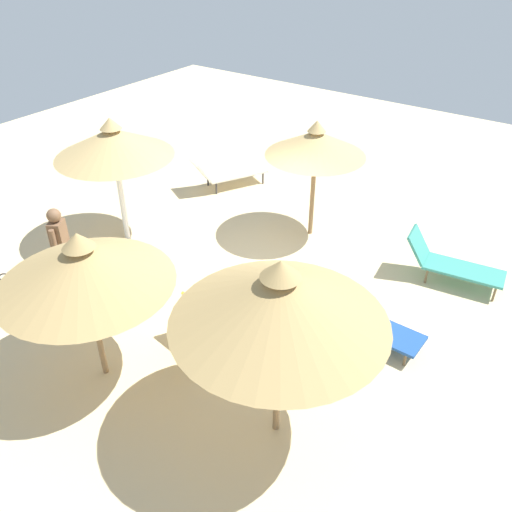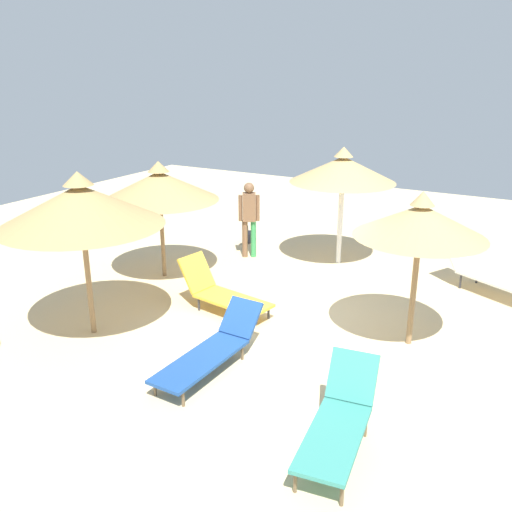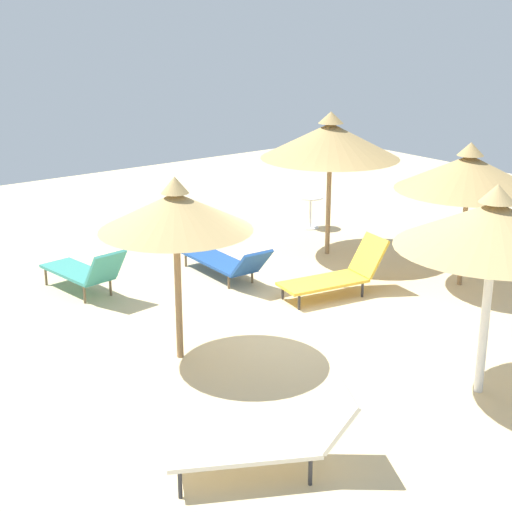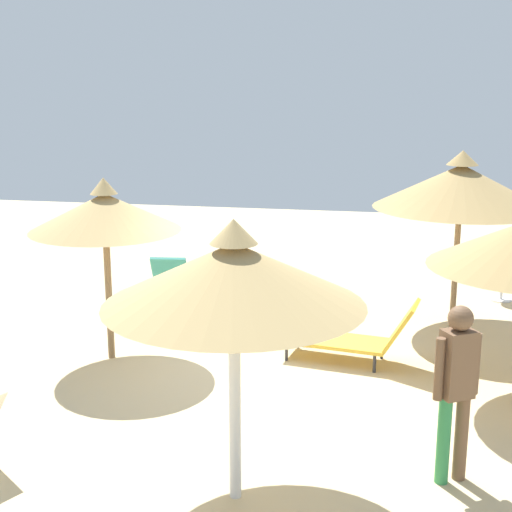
{
  "view_description": "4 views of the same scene",
  "coord_description": "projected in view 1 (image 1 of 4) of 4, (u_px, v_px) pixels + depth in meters",
  "views": [
    {
      "loc": [
        -6.69,
        -4.72,
        5.97
      ],
      "look_at": [
        -0.51,
        -0.35,
        0.98
      ],
      "focal_mm": 37.12,
      "sensor_mm": 36.0,
      "label": 1
    },
    {
      "loc": [
        3.92,
        -8.13,
        4.28
      ],
      "look_at": [
        -0.53,
        -0.29,
        1.16
      ],
      "focal_mm": 38.39,
      "sensor_mm": 36.0,
      "label": 2
    },
    {
      "loc": [
        7.17,
        8.42,
        4.6
      ],
      "look_at": [
        0.46,
        -0.42,
        1.01
      ],
      "focal_mm": 54.05,
      "sensor_mm": 36.0,
      "label": 3
    },
    {
      "loc": [
        -1.65,
        9.28,
        3.86
      ],
      "look_at": [
        0.27,
        -0.89,
        1.32
      ],
      "focal_mm": 51.96,
      "sensor_mm": 36.0,
      "label": 4
    }
  ],
  "objects": [
    {
      "name": "ground",
      "position": [
        256.0,
        283.0,
        10.14
      ],
      "size": [
        24.0,
        24.0,
        0.1
      ],
      "primitive_type": "cube",
      "color": "beige"
    },
    {
      "name": "parasol_umbrella_near_left",
      "position": [
        83.0,
        266.0,
        7.05
      ],
      "size": [
        2.44,
        2.44,
        2.49
      ],
      "color": "olive",
      "rests_on": "ground"
    },
    {
      "name": "parasol_umbrella_edge",
      "position": [
        316.0,
        143.0,
        10.48
      ],
      "size": [
        2.03,
        2.03,
        2.54
      ],
      "color": "olive",
      "rests_on": "ground"
    },
    {
      "name": "parasol_umbrella_front",
      "position": [
        113.0,
        143.0,
        10.26
      ],
      "size": [
        2.34,
        2.34,
        2.66
      ],
      "color": "white",
      "rests_on": "ground"
    },
    {
      "name": "parasol_umbrella_far_left",
      "position": [
        280.0,
        300.0,
        6.04
      ],
      "size": [
        2.63,
        2.63,
        2.76
      ],
      "color": "olive",
      "rests_on": "ground"
    },
    {
      "name": "lounge_chair_back",
      "position": [
        226.0,
        172.0,
        13.33
      ],
      "size": [
        2.0,
        1.46,
        0.86
      ],
      "color": "silver",
      "rests_on": "ground"
    },
    {
      "name": "lounge_chair_center",
      "position": [
        450.0,
        263.0,
        9.9
      ],
      "size": [
        0.83,
        1.87,
        0.9
      ],
      "color": "teal",
      "rests_on": "ground"
    },
    {
      "name": "lounge_chair_near_right",
      "position": [
        356.0,
        316.0,
        8.75
      ],
      "size": [
        0.65,
        2.19,
        0.76
      ],
      "color": "#1E478C",
      "rests_on": "ground"
    },
    {
      "name": "lounge_chair_far_right",
      "position": [
        233.0,
        305.0,
        8.9
      ],
      "size": [
        1.92,
        0.92,
        0.93
      ],
      "color": "gold",
      "rests_on": "ground"
    },
    {
      "name": "person_standing_near_left",
      "position": [
        61.0,
        247.0,
        9.19
      ],
      "size": [
        0.43,
        0.34,
        1.79
      ],
      "color": "#338C4C",
      "rests_on": "ground"
    },
    {
      "name": "handbag",
      "position": [
        8.0,
        286.0,
        9.74
      ],
      "size": [
        0.35,
        0.41,
        0.43
      ],
      "color": "black",
      "rests_on": "ground"
    }
  ]
}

